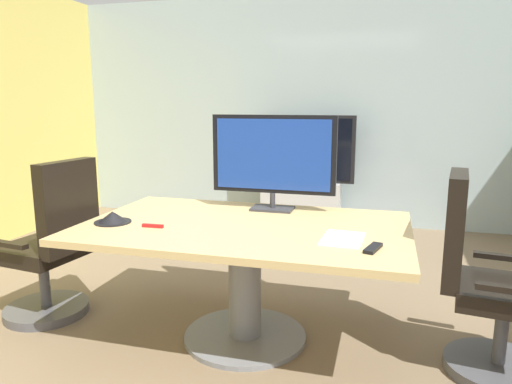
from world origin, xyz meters
TOP-DOWN VIEW (x-y plane):
  - ground_plane at (0.00, 0.00)m, footprint 7.60×7.60m
  - wall_back_glass_partition at (0.00, 3.30)m, footprint 6.19×0.10m
  - conference_table at (0.00, 0.23)m, footprint 1.92×1.20m
  - office_chair_left at (-1.34, 0.18)m, footprint 0.62×0.60m
  - office_chair_right at (1.34, 0.24)m, footprint 0.62×0.60m
  - tv_monitor at (0.07, 0.65)m, footprint 0.84×0.18m
  - wall_display_unit at (-0.13, 2.94)m, footprint 1.20×0.36m
  - conference_phone at (-0.78, 0.05)m, footprint 0.22×0.22m
  - remote_control at (0.76, -0.08)m, footprint 0.09×0.18m
  - whiteboard_marker at (-0.49, 0.01)m, footprint 0.13×0.03m
  - paper_notepad at (0.60, 0.06)m, footprint 0.23×0.31m

SIDE VIEW (x-z plane):
  - ground_plane at x=0.00m, z-range 0.00..0.00m
  - wall_display_unit at x=-0.13m, z-range -0.21..1.10m
  - office_chair_left at x=-1.34m, z-range -0.09..1.00m
  - office_chair_right at x=1.34m, z-range -0.09..1.00m
  - conference_table at x=0.00m, z-range 0.19..0.92m
  - paper_notepad at x=0.60m, z-range 0.74..0.75m
  - remote_control at x=0.76m, z-range 0.74..0.76m
  - whiteboard_marker at x=-0.49m, z-range 0.74..0.76m
  - conference_phone at x=-0.78m, z-range 0.73..0.80m
  - tv_monitor at x=0.07m, z-range 0.78..1.41m
  - wall_back_glass_partition at x=0.00m, z-range 0.00..2.69m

